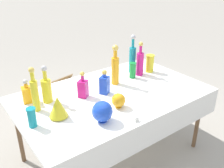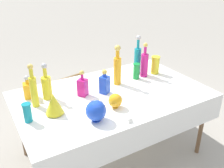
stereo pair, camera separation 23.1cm
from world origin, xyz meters
name	(u,v)px [view 1 (the left image)]	position (x,y,z in m)	size (l,w,h in m)	color
ground_plane	(112,153)	(0.00, 0.00, 0.00)	(40.00, 40.00, 0.00)	#A0998C
display_table	(114,99)	(0.00, -0.03, 0.71)	(1.86, 1.14, 0.76)	white
tall_bottle_0	(47,89)	(-0.58, 0.22, 0.89)	(0.09, 0.09, 0.36)	yellow
tall_bottle_1	(132,58)	(0.51, 0.29, 0.94)	(0.08, 0.08, 0.45)	teal
tall_bottle_2	(140,62)	(0.52, 0.18, 0.91)	(0.08, 0.08, 0.39)	#C61972
tall_bottle_3	(115,67)	(0.16, 0.16, 0.94)	(0.08, 0.08, 0.43)	orange
tall_bottle_4	(35,92)	(-0.71, 0.13, 0.93)	(0.06, 0.06, 0.40)	yellow
square_decanter_0	(27,94)	(-0.72, 0.32, 0.85)	(0.11, 0.11, 0.23)	orange
square_decanter_1	(105,84)	(-0.06, 0.04, 0.86)	(0.11, 0.11, 0.25)	blue
square_decanter_2	(83,88)	(-0.26, 0.11, 0.86)	(0.12, 0.12, 0.26)	#C61972
slender_vase_0	(150,63)	(0.68, 0.18, 0.87)	(0.10, 0.10, 0.21)	yellow
slender_vase_1	(133,70)	(0.41, 0.17, 0.85)	(0.08, 0.08, 0.18)	#198C38
slender_vase_2	(32,117)	(-0.83, -0.08, 0.85)	(0.07, 0.07, 0.16)	teal
fluted_vase_0	(58,107)	(-0.61, -0.08, 0.86)	(0.16, 0.16, 0.19)	yellow
round_bowl_0	(102,111)	(-0.35, -0.35, 0.85)	(0.17, 0.17, 0.18)	blue
round_bowl_1	(119,100)	(-0.11, -0.25, 0.83)	(0.12, 0.12, 0.13)	orange
price_tag_left	(137,119)	(-0.13, -0.52, 0.78)	(0.05, 0.01, 0.04)	white
cardboard_box_behind_left	(65,98)	(0.01, 1.12, 0.20)	(0.52, 0.46, 0.48)	tan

